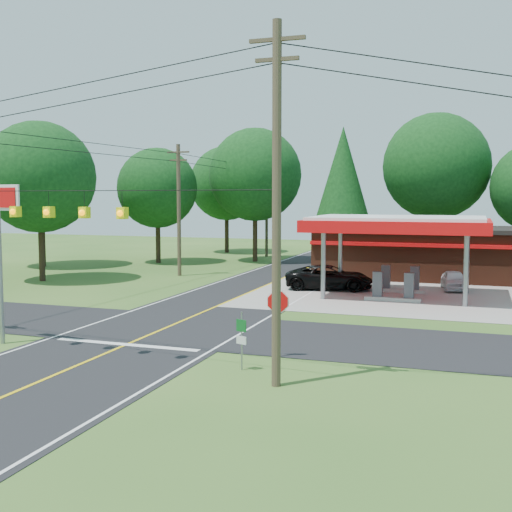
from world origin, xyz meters
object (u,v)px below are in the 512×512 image
(gas_canopy, at_px, (398,227))
(suv_car, at_px, (329,278))
(octagonal_stop_sign, at_px, (278,307))
(sedan_car, at_px, (454,280))

(gas_canopy, xyz_separation_m, suv_car, (-4.50, 1.50, -3.48))
(gas_canopy, xyz_separation_m, octagonal_stop_sign, (-2.52, -16.50, -2.33))
(sedan_car, relative_size, octagonal_stop_sign, 1.41)
(suv_car, bearing_deg, sedan_car, -79.54)
(gas_canopy, relative_size, suv_car, 1.86)
(octagonal_stop_sign, bearing_deg, suv_car, 96.28)
(suv_car, bearing_deg, octagonal_stop_sign, 178.77)
(gas_canopy, distance_m, sedan_car, 6.29)
(gas_canopy, bearing_deg, suv_car, 161.57)
(suv_car, xyz_separation_m, sedan_car, (7.71, 2.50, -0.17))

